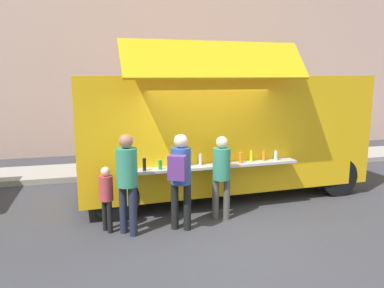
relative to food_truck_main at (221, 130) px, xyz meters
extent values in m
plane|color=#38383D|center=(-0.63, -2.24, -1.52)|extent=(60.00, 60.00, 0.00)
cube|color=#9E998E|center=(-4.00, 2.62, -1.45)|extent=(28.00, 1.60, 0.15)
cube|color=#D6AC99|center=(-3.00, 6.52, 3.76)|extent=(32.00, 2.40, 10.56)
cube|color=yellow|center=(0.00, 0.02, 0.01)|extent=(6.60, 2.52, 2.47)
cube|color=yellow|center=(-0.59, -1.41, 1.54)|extent=(3.61, 0.79, 0.72)
cube|color=black|center=(-0.61, -1.06, 0.31)|extent=(3.40, 0.25, 1.11)
cube|color=#B7B7BC|center=(-0.60, -1.28, -0.51)|extent=(3.59, 0.51, 0.05)
cylinder|color=black|center=(-1.99, -1.40, -0.37)|extent=(0.07, 0.07, 0.24)
cylinder|color=green|center=(-1.69, -1.37, -0.40)|extent=(0.07, 0.07, 0.18)
cylinder|color=silver|center=(-1.43, -1.27, -0.38)|extent=(0.07, 0.07, 0.22)
cylinder|color=orange|center=(-1.14, -1.25, -0.36)|extent=(0.08, 0.08, 0.26)
cylinder|color=silver|center=(-0.86, -1.25, -0.37)|extent=(0.06, 0.06, 0.23)
cylinder|color=orange|center=(-0.58, -1.27, -0.36)|extent=(0.06, 0.06, 0.25)
cylinder|color=red|center=(-0.33, -1.26, -0.39)|extent=(0.08, 0.08, 0.19)
cylinder|color=orange|center=(-0.03, -1.29, -0.38)|extent=(0.07, 0.07, 0.22)
cylinder|color=yellow|center=(0.24, -1.20, -0.37)|extent=(0.07, 0.07, 0.24)
cylinder|color=orange|center=(0.53, -1.19, -0.38)|extent=(0.06, 0.06, 0.21)
cylinder|color=#C9E2F7|center=(0.78, -1.23, -0.39)|extent=(0.07, 0.07, 0.20)
cube|color=black|center=(3.20, 0.17, 0.46)|extent=(0.17, 1.89, 1.09)
cylinder|color=black|center=(2.51, 1.10, -1.07)|extent=(0.90, 0.28, 0.90)
cylinder|color=black|center=(2.59, -0.83, -1.07)|extent=(0.90, 0.28, 0.90)
cylinder|color=black|center=(-2.60, 0.87, -1.07)|extent=(0.90, 0.28, 0.90)
cylinder|color=black|center=(-2.51, -1.06, -1.07)|extent=(0.90, 0.28, 0.90)
cylinder|color=#2D613B|center=(3.71, 2.32, -1.03)|extent=(0.60, 0.60, 0.98)
cylinder|color=#4F4A43|center=(-0.63, -1.53, -1.12)|extent=(0.13, 0.13, 0.81)
cylinder|color=#4F4A43|center=(-0.43, -1.60, -1.12)|extent=(0.13, 0.13, 0.81)
cylinder|color=#308163|center=(-0.53, -1.57, -0.41)|extent=(0.34, 0.34, 0.61)
sphere|color=beige|center=(-0.53, -1.57, 0.01)|extent=(0.23, 0.23, 0.23)
cylinder|color=black|center=(-1.50, -1.79, -1.09)|extent=(0.14, 0.14, 0.87)
cylinder|color=black|center=(-1.29, -1.90, -1.09)|extent=(0.14, 0.14, 0.87)
cylinder|color=#2D4B8D|center=(-1.40, -1.85, -0.33)|extent=(0.36, 0.36, 0.66)
sphere|color=beige|center=(-1.40, -1.85, 0.12)|extent=(0.24, 0.24, 0.24)
cube|color=#5B3078|center=(-1.52, -2.09, -0.29)|extent=(0.35, 0.30, 0.42)
cylinder|color=#202537|center=(-2.42, -1.73, -1.08)|extent=(0.14, 0.14, 0.88)
cylinder|color=#202537|center=(-2.27, -1.91, -1.08)|extent=(0.14, 0.14, 0.88)
cylinder|color=#348966|center=(-2.34, -1.82, -0.30)|extent=(0.37, 0.37, 0.67)
sphere|color=#A46B4E|center=(-2.34, -1.82, 0.16)|extent=(0.25, 0.25, 0.25)
cylinder|color=black|center=(-2.74, -1.54, -1.23)|extent=(0.09, 0.09, 0.59)
cylinder|color=black|center=(-2.66, -1.67, -1.23)|extent=(0.09, 0.09, 0.59)
cylinder|color=#B83B42|center=(-2.70, -1.61, -0.71)|extent=(0.24, 0.24, 0.45)
sphere|color=beige|center=(-2.70, -1.61, -0.40)|extent=(0.17, 0.17, 0.17)
camera|label=1|loc=(-2.85, -8.16, 1.26)|focal=35.02mm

